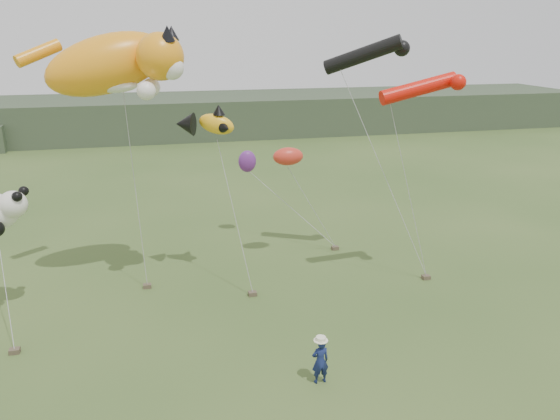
{
  "coord_description": "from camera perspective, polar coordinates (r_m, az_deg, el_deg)",
  "views": [
    {
      "loc": [
        -4.18,
        -15.79,
        10.6
      ],
      "look_at": [
        0.25,
        3.0,
        4.31
      ],
      "focal_mm": 35.0,
      "sensor_mm": 36.0,
      "label": 1
    }
  ],
  "objects": [
    {
      "name": "fish_kite",
      "position": [
        23.2,
        -7.85,
        8.96
      ],
      "size": [
        2.69,
        1.74,
        1.37
      ],
      "color": "yellow",
      "rests_on": "ground"
    },
    {
      "name": "headland",
      "position": [
        61.11,
        -12.28,
        9.47
      ],
      "size": [
        90.0,
        13.0,
        4.0
      ],
      "color": "#2D3D28",
      "rests_on": "ground"
    },
    {
      "name": "festival_attendant",
      "position": [
        17.84,
        4.23,
        -15.46
      ],
      "size": [
        0.59,
        0.41,
        1.54
      ],
      "primitive_type": "imported",
      "rotation": [
        0.0,
        0.0,
        3.21
      ],
      "color": "#151F50",
      "rests_on": "ground"
    },
    {
      "name": "misc_kites",
      "position": [
        26.86,
        -1.04,
        5.4
      ],
      "size": [
        2.5,
        4.38,
        1.98
      ],
      "color": "red",
      "rests_on": "ground"
    },
    {
      "name": "cat_kite",
      "position": [
        22.95,
        -16.48,
        14.48
      ],
      "size": [
        6.52,
        3.48,
        3.39
      ],
      "color": "orange",
      "rests_on": "ground"
    },
    {
      "name": "ground",
      "position": [
        19.47,
        1.36,
        -14.95
      ],
      "size": [
        120.0,
        120.0,
        0.0
      ],
      "primitive_type": "plane",
      "color": "#385123",
      "rests_on": "ground"
    },
    {
      "name": "sandbag_anchors",
      "position": [
        23.95,
        -3.26,
        -8.03
      ],
      "size": [
        17.12,
        6.78,
        0.18
      ],
      "color": "brown",
      "rests_on": "ground"
    },
    {
      "name": "tube_kites",
      "position": [
        24.12,
        11.72,
        14.37
      ],
      "size": [
        4.7,
        4.9,
        2.73
      ],
      "color": "black",
      "rests_on": "ground"
    }
  ]
}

